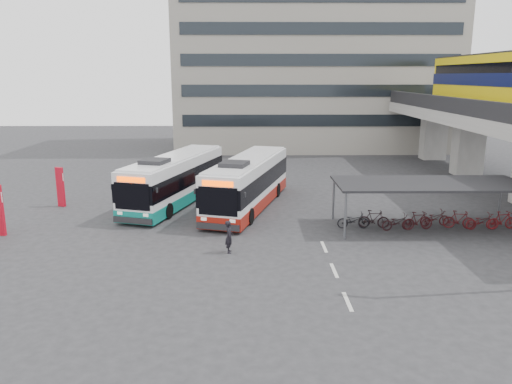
{
  "coord_description": "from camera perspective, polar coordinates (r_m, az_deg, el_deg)",
  "views": [
    {
      "loc": [
        -1.05,
        -22.84,
        8.09
      ],
      "look_at": [
        -0.76,
        3.17,
        2.0
      ],
      "focal_mm": 35.0,
      "sensor_mm": 36.0,
      "label": 1
    }
  ],
  "objects": [
    {
      "name": "road_markings",
      "position": [
        21.72,
        8.92,
        -8.85
      ],
      "size": [
        0.15,
        7.6,
        0.01
      ],
      "color": "beige",
      "rests_on": "ground"
    },
    {
      "name": "bike_shelter",
      "position": [
        28.37,
        19.0,
        -1.41
      ],
      "size": [
        10.0,
        4.0,
        2.54
      ],
      "color": "#595B60",
      "rests_on": "ground"
    },
    {
      "name": "pedestrian",
      "position": [
        23.34,
        -3.1,
        -5.12
      ],
      "size": [
        0.4,
        0.59,
        1.54
      ],
      "primitive_type": "imported",
      "rotation": [
        0.0,
        0.0,
        1.63
      ],
      "color": "black",
      "rests_on": "ground"
    },
    {
      "name": "ground",
      "position": [
        24.26,
        1.89,
        -6.32
      ],
      "size": [
        120.0,
        120.0,
        0.0
      ],
      "primitive_type": "plane",
      "color": "#28282B",
      "rests_on": "ground"
    },
    {
      "name": "bus_teal",
      "position": [
        32.59,
        -9.18,
        1.41
      ],
      "size": [
        5.48,
        11.44,
        3.31
      ],
      "rotation": [
        0.0,
        0.0,
        -0.28
      ],
      "color": "white",
      "rests_on": "ground"
    },
    {
      "name": "viaduct",
      "position": [
        39.86,
        26.65,
        9.13
      ],
      "size": [
        8.0,
        32.0,
        9.68
      ],
      "color": "gray",
      "rests_on": "ground"
    },
    {
      "name": "office_block",
      "position": [
        59.43,
        6.47,
        17.35
      ],
      "size": [
        30.0,
        15.0,
        25.0
      ],
      "primitive_type": "cube",
      "color": "gray",
      "rests_on": "ground"
    },
    {
      "name": "sign_totem_north",
      "position": [
        33.66,
        -21.46,
        0.61
      ],
      "size": [
        0.53,
        0.32,
        2.51
      ],
      "rotation": [
        0.0,
        0.0,
        -0.35
      ],
      "color": "#B50B1C",
      "rests_on": "ground"
    },
    {
      "name": "bus_main",
      "position": [
        31.1,
        -0.89,
        1.05
      ],
      "size": [
        5.47,
        11.58,
        3.36
      ],
      "rotation": [
        0.0,
        0.0,
        -0.28
      ],
      "color": "white",
      "rests_on": "ground"
    }
  ]
}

